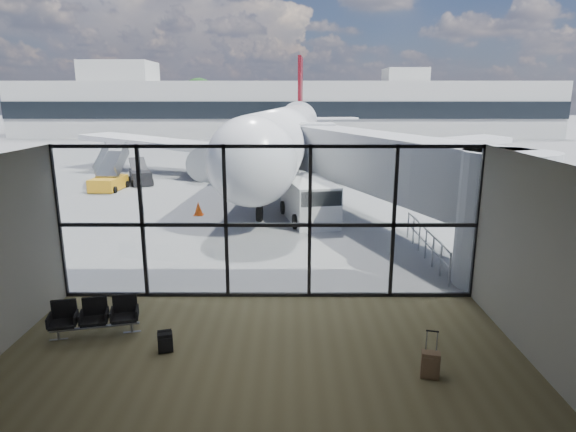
{
  "coord_description": "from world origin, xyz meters",
  "views": [
    {
      "loc": [
        0.62,
        -13.3,
        5.75
      ],
      "look_at": [
        0.57,
        3.0,
        1.72
      ],
      "focal_mm": 30.0,
      "sensor_mm": 36.0,
      "label": 1
    }
  ],
  "objects_px": {
    "belt_loader": "(141,176)",
    "mobile_stairs": "(109,181)",
    "backpack": "(165,342)",
    "service_van": "(310,200)",
    "suitcase": "(430,365)",
    "airliner": "(287,134)",
    "seating_row": "(95,315)"
  },
  "relations": [
    {
      "from": "backpack",
      "to": "service_van",
      "type": "bearing_deg",
      "value": 56.11
    },
    {
      "from": "belt_loader",
      "to": "mobile_stairs",
      "type": "height_order",
      "value": "mobile_stairs"
    },
    {
      "from": "backpack",
      "to": "suitcase",
      "type": "relative_size",
      "value": 0.49
    },
    {
      "from": "suitcase",
      "to": "service_van",
      "type": "xyz_separation_m",
      "value": [
        -1.99,
        13.33,
        0.68
      ]
    },
    {
      "from": "backpack",
      "to": "seating_row",
      "type": "bearing_deg",
      "value": 139.5
    },
    {
      "from": "airliner",
      "to": "mobile_stairs",
      "type": "distance_m",
      "value": 13.49
    },
    {
      "from": "backpack",
      "to": "mobile_stairs",
      "type": "xyz_separation_m",
      "value": [
        -8.65,
        20.15,
        0.31
      ]
    },
    {
      "from": "service_van",
      "to": "belt_loader",
      "type": "height_order",
      "value": "service_van"
    },
    {
      "from": "seating_row",
      "to": "service_van",
      "type": "bearing_deg",
      "value": 49.67
    },
    {
      "from": "seating_row",
      "to": "mobile_stairs",
      "type": "height_order",
      "value": "mobile_stairs"
    },
    {
      "from": "suitcase",
      "to": "belt_loader",
      "type": "relative_size",
      "value": 0.28
    },
    {
      "from": "backpack",
      "to": "belt_loader",
      "type": "distance_m",
      "value": 23.53
    },
    {
      "from": "backpack",
      "to": "suitcase",
      "type": "distance_m",
      "value": 5.92
    },
    {
      "from": "backpack",
      "to": "mobile_stairs",
      "type": "relative_size",
      "value": 0.15
    },
    {
      "from": "service_van",
      "to": "belt_loader",
      "type": "bearing_deg",
      "value": 126.22
    },
    {
      "from": "backpack",
      "to": "airliner",
      "type": "distance_m",
      "value": 27.33
    },
    {
      "from": "suitcase",
      "to": "belt_loader",
      "type": "distance_m",
      "value": 26.85
    },
    {
      "from": "backpack",
      "to": "belt_loader",
      "type": "height_order",
      "value": "belt_loader"
    },
    {
      "from": "seating_row",
      "to": "suitcase",
      "type": "distance_m",
      "value": 8.01
    },
    {
      "from": "backpack",
      "to": "airliner",
      "type": "bearing_deg",
      "value": 67.83
    },
    {
      "from": "airliner",
      "to": "service_van",
      "type": "height_order",
      "value": "airliner"
    },
    {
      "from": "airliner",
      "to": "belt_loader",
      "type": "bearing_deg",
      "value": -150.14
    },
    {
      "from": "suitcase",
      "to": "service_van",
      "type": "distance_m",
      "value": 13.5
    },
    {
      "from": "belt_loader",
      "to": "mobile_stairs",
      "type": "xyz_separation_m",
      "value": [
        -1.34,
        -2.22,
        0.01
      ]
    },
    {
      "from": "suitcase",
      "to": "belt_loader",
      "type": "bearing_deg",
      "value": 132.93
    },
    {
      "from": "suitcase",
      "to": "service_van",
      "type": "relative_size",
      "value": 0.22
    },
    {
      "from": "service_van",
      "to": "backpack",
      "type": "bearing_deg",
      "value": -118.96
    },
    {
      "from": "seating_row",
      "to": "suitcase",
      "type": "bearing_deg",
      "value": -27.32
    },
    {
      "from": "seating_row",
      "to": "airliner",
      "type": "relative_size",
      "value": 0.05
    },
    {
      "from": "backpack",
      "to": "belt_loader",
      "type": "xyz_separation_m",
      "value": [
        -7.31,
        22.37,
        0.29
      ]
    },
    {
      "from": "seating_row",
      "to": "backpack",
      "type": "relative_size",
      "value": 4.13
    },
    {
      "from": "airliner",
      "to": "service_van",
      "type": "relative_size",
      "value": 8.26
    }
  ]
}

